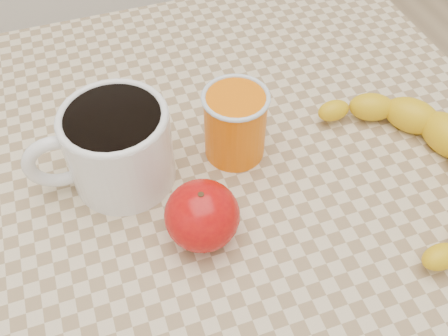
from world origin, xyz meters
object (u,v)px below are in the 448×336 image
object	(u,v)px
coffee_mug	(116,145)
orange_juice_glass	(235,124)
apple	(202,215)
table	(224,218)
banana	(420,166)

from	to	relation	value
coffee_mug	orange_juice_glass	size ratio (longest dim) A/B	1.83
apple	coffee_mug	bearing A→B (deg)	120.91
table	banana	world-z (taller)	banana
coffee_mug	apple	world-z (taller)	coffee_mug
table	banana	distance (m)	0.26
coffee_mug	banana	world-z (taller)	coffee_mug
apple	banana	distance (m)	0.27
banana	coffee_mug	bearing A→B (deg)	168.78
apple	orange_juice_glass	bearing A→B (deg)	54.52
banana	apple	bearing A→B (deg)	-173.26
orange_juice_glass	coffee_mug	bearing A→B (deg)	177.84
coffee_mug	table	bearing A→B (deg)	-21.04
table	apple	distance (m)	0.15
table	coffee_mug	size ratio (longest dim) A/B	4.64
orange_juice_glass	apple	distance (m)	0.13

